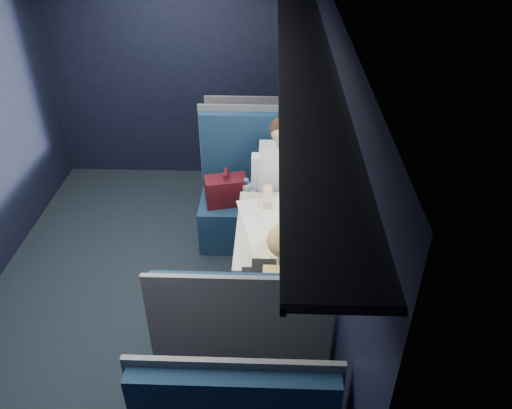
{
  "coord_description": "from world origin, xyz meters",
  "views": [
    {
      "loc": [
        1.01,
        -3.07,
        3.03
      ],
      "look_at": [
        0.9,
        0.0,
        0.95
      ],
      "focal_mm": 35.0,
      "sensor_mm": 36.0,
      "label": 1
    }
  ],
  "objects_px": {
    "table": "(273,235)",
    "bottle_small": "(304,200)",
    "seat_bay_near": "(252,199)",
    "cup": "(309,192)",
    "man": "(281,182)",
    "woman": "(283,294)",
    "seat_row_front": "(257,154)",
    "laptop": "(308,219)",
    "seat_bay_far": "(244,346)"
  },
  "relations": [
    {
      "from": "table",
      "to": "bottle_small",
      "type": "distance_m",
      "value": 0.38
    },
    {
      "from": "woman",
      "to": "table",
      "type": "bearing_deg",
      "value": 95.45
    },
    {
      "from": "seat_bay_near",
      "to": "table",
      "type": "bearing_deg",
      "value": -77.2
    },
    {
      "from": "table",
      "to": "bottle_small",
      "type": "xyz_separation_m",
      "value": [
        0.24,
        0.25,
        0.17
      ]
    },
    {
      "from": "seat_bay_far",
      "to": "seat_row_front",
      "type": "distance_m",
      "value": 2.67
    },
    {
      "from": "woman",
      "to": "bottle_small",
      "type": "distance_m",
      "value": 0.98
    },
    {
      "from": "woman",
      "to": "bottle_small",
      "type": "relative_size",
      "value": 6.61
    },
    {
      "from": "seat_bay_far",
      "to": "man",
      "type": "distance_m",
      "value": 1.62
    },
    {
      "from": "table",
      "to": "seat_bay_far",
      "type": "distance_m",
      "value": 0.93
    },
    {
      "from": "cup",
      "to": "table",
      "type": "bearing_deg",
      "value": -124.07
    },
    {
      "from": "man",
      "to": "cup",
      "type": "distance_m",
      "value": 0.35
    },
    {
      "from": "seat_row_front",
      "to": "laptop",
      "type": "height_order",
      "value": "seat_row_front"
    },
    {
      "from": "table",
      "to": "seat_row_front",
      "type": "distance_m",
      "value": 1.82
    },
    {
      "from": "man",
      "to": "table",
      "type": "bearing_deg",
      "value": -95.52
    },
    {
      "from": "man",
      "to": "seat_bay_far",
      "type": "bearing_deg",
      "value": -99.03
    },
    {
      "from": "seat_bay_far",
      "to": "woman",
      "type": "distance_m",
      "value": 0.43
    },
    {
      "from": "bottle_small",
      "to": "laptop",
      "type": "bearing_deg",
      "value": -83.35
    },
    {
      "from": "seat_bay_near",
      "to": "cup",
      "type": "distance_m",
      "value": 0.75
    },
    {
      "from": "woman",
      "to": "laptop",
      "type": "relative_size",
      "value": 3.88
    },
    {
      "from": "seat_bay_near",
      "to": "cup",
      "type": "height_order",
      "value": "seat_bay_near"
    },
    {
      "from": "table",
      "to": "seat_row_front",
      "type": "height_order",
      "value": "seat_row_front"
    },
    {
      "from": "seat_bay_near",
      "to": "seat_row_front",
      "type": "xyz_separation_m",
      "value": [
        0.01,
        0.93,
        -0.02
      ]
    },
    {
      "from": "table",
      "to": "laptop",
      "type": "distance_m",
      "value": 0.3
    },
    {
      "from": "woman",
      "to": "cup",
      "type": "relative_size",
      "value": 15.04
    },
    {
      "from": "man",
      "to": "laptop",
      "type": "height_order",
      "value": "man"
    },
    {
      "from": "table",
      "to": "woman",
      "type": "relative_size",
      "value": 0.76
    },
    {
      "from": "seat_bay_near",
      "to": "woman",
      "type": "xyz_separation_m",
      "value": [
        0.26,
        -1.57,
        0.3
      ]
    },
    {
      "from": "seat_bay_near",
      "to": "man",
      "type": "height_order",
      "value": "man"
    },
    {
      "from": "seat_bay_near",
      "to": "cup",
      "type": "relative_size",
      "value": 14.34
    },
    {
      "from": "table",
      "to": "laptop",
      "type": "relative_size",
      "value": 2.93
    },
    {
      "from": "seat_bay_far",
      "to": "seat_row_front",
      "type": "xyz_separation_m",
      "value": [
        0.0,
        2.67,
        -0.0
      ]
    },
    {
      "from": "laptop",
      "to": "bottle_small",
      "type": "bearing_deg",
      "value": 96.65
    },
    {
      "from": "seat_row_front",
      "to": "cup",
      "type": "height_order",
      "value": "seat_row_front"
    },
    {
      "from": "man",
      "to": "seat_row_front",
      "type": "bearing_deg",
      "value": 102.83
    },
    {
      "from": "seat_row_front",
      "to": "table",
      "type": "bearing_deg",
      "value": -84.2
    },
    {
      "from": "table",
      "to": "man",
      "type": "distance_m",
      "value": 0.7
    },
    {
      "from": "seat_row_front",
      "to": "man",
      "type": "bearing_deg",
      "value": -77.17
    },
    {
      "from": "cup",
      "to": "seat_bay_far",
      "type": "bearing_deg",
      "value": -110.05
    },
    {
      "from": "seat_bay_far",
      "to": "woman",
      "type": "relative_size",
      "value": 0.95
    },
    {
      "from": "woman",
      "to": "man",
      "type": "bearing_deg",
      "value": 90.0
    },
    {
      "from": "bottle_small",
      "to": "table",
      "type": "bearing_deg",
      "value": -133.72
    },
    {
      "from": "woman",
      "to": "bottle_small",
      "type": "xyz_separation_m",
      "value": [
        0.17,
        0.96,
        0.1
      ]
    },
    {
      "from": "table",
      "to": "bottle_small",
      "type": "height_order",
      "value": "bottle_small"
    },
    {
      "from": "woman",
      "to": "bottle_small",
      "type": "bearing_deg",
      "value": 79.85
    },
    {
      "from": "man",
      "to": "bottle_small",
      "type": "xyz_separation_m",
      "value": [
        0.17,
        -0.45,
        0.11
      ]
    },
    {
      "from": "cup",
      "to": "man",
      "type": "bearing_deg",
      "value": 131.64
    },
    {
      "from": "seat_row_front",
      "to": "woman",
      "type": "xyz_separation_m",
      "value": [
        0.25,
        -2.5,
        0.32
      ]
    },
    {
      "from": "seat_bay_near",
      "to": "bottle_small",
      "type": "relative_size",
      "value": 6.3
    },
    {
      "from": "seat_bay_near",
      "to": "laptop",
      "type": "xyz_separation_m",
      "value": [
        0.46,
        -0.83,
        0.37
      ]
    },
    {
      "from": "seat_bay_far",
      "to": "laptop",
      "type": "relative_size",
      "value": 3.7
    }
  ]
}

